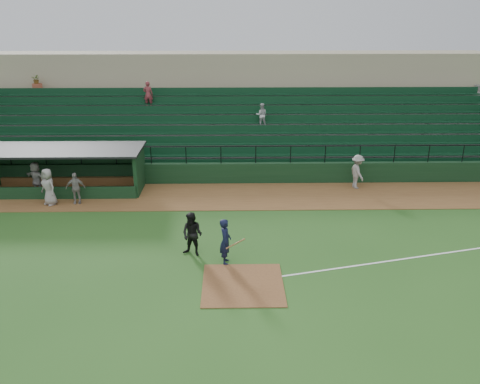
{
  "coord_description": "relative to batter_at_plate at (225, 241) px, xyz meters",
  "views": [
    {
      "loc": [
        -0.39,
        -16.65,
        9.66
      ],
      "look_at": [
        0.0,
        5.0,
        1.4
      ],
      "focal_mm": 36.51,
      "sensor_mm": 36.0,
      "label": 1
    }
  ],
  "objects": [
    {
      "name": "batter_at_plate",
      "position": [
        0.0,
        0.0,
        0.0
      ],
      "size": [
        1.04,
        0.72,
        1.91
      ],
      "color": "black",
      "rests_on": "ground"
    },
    {
      "name": "warning_track",
      "position": [
        0.65,
        7.31,
        -0.94
      ],
      "size": [
        40.0,
        4.0,
        0.03
      ],
      "primitive_type": "cube",
      "color": "brown",
      "rests_on": "ground"
    },
    {
      "name": "ground",
      "position": [
        0.65,
        -0.69,
        -0.96
      ],
      "size": [
        90.0,
        90.0,
        0.0
      ],
      "primitive_type": "plane",
      "color": "#234F19",
      "rests_on": "ground"
    },
    {
      "name": "dugout",
      "position": [
        -9.1,
        8.87,
        0.38
      ],
      "size": [
        8.9,
        3.2,
        2.42
      ],
      "color": "black",
      "rests_on": "ground"
    },
    {
      "name": "umpire",
      "position": [
        -1.37,
        0.7,
        -0.02
      ],
      "size": [
        1.12,
        1.01,
        1.87
      ],
      "primitive_type": "imported",
      "rotation": [
        0.0,
        0.0,
        -0.41
      ],
      "color": "black",
      "rests_on": "ground"
    },
    {
      "name": "dugout_player_c",
      "position": [
        -10.36,
        7.91,
        -0.03
      ],
      "size": [
        1.74,
        1.18,
        1.8
      ],
      "primitive_type": "imported",
      "rotation": [
        0.0,
        0.0,
        2.71
      ],
      "color": "#ABA6A0",
      "rests_on": "warning_track"
    },
    {
      "name": "home_plate_dirt",
      "position": [
        0.65,
        -1.69,
        -0.94
      ],
      "size": [
        3.0,
        3.0,
        0.03
      ],
      "primitive_type": "cube",
      "color": "brown",
      "rests_on": "ground"
    },
    {
      "name": "foul_line",
      "position": [
        8.65,
        0.51,
        -0.95
      ],
      "size": [
        17.49,
        4.44,
        0.01
      ],
      "primitive_type": "cube",
      "rotation": [
        0.0,
        0.0,
        0.24
      ],
      "color": "white",
      "rests_on": "ground"
    },
    {
      "name": "stadium_structure",
      "position": [
        0.65,
        15.77,
        1.35
      ],
      "size": [
        38.0,
        13.08,
        6.4
      ],
      "color": "black",
      "rests_on": "ground"
    },
    {
      "name": "dugout_player_b",
      "position": [
        -9.15,
        6.3,
        0.04
      ],
      "size": [
        1.13,
        1.05,
        1.93
      ],
      "primitive_type": "imported",
      "rotation": [
        0.0,
        0.0,
        -0.63
      ],
      "color": "gray",
      "rests_on": "warning_track"
    },
    {
      "name": "runner",
      "position": [
        7.31,
        8.45,
        0.04
      ],
      "size": [
        0.96,
        1.37,
        1.92
      ],
      "primitive_type": "imported",
      "rotation": [
        0.0,
        0.0,
        1.78
      ],
      "color": "gray",
      "rests_on": "warning_track"
    },
    {
      "name": "dugout_player_a",
      "position": [
        -7.83,
        6.45,
        -0.09
      ],
      "size": [
        1.03,
        0.56,
        1.66
      ],
      "primitive_type": "imported",
      "rotation": [
        0.0,
        0.0,
        0.16
      ],
      "color": "gray",
      "rests_on": "warning_track"
    }
  ]
}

